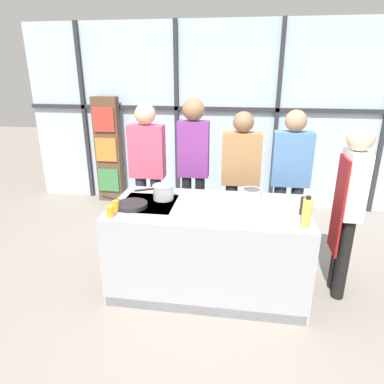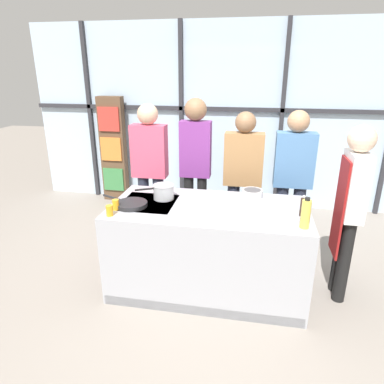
{
  "view_description": "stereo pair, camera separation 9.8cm",
  "coord_description": "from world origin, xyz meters",
  "px_view_note": "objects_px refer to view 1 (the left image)",
  "views": [
    {
      "loc": [
        0.3,
        -3.0,
        2.13
      ],
      "look_at": [
        -0.18,
        0.1,
        0.99
      ],
      "focal_mm": 32.0,
      "sensor_mm": 36.0,
      "label": 1
    },
    {
      "loc": [
        0.39,
        -2.99,
        2.13
      ],
      "look_at": [
        -0.18,
        0.1,
        0.99
      ],
      "focal_mm": 32.0,
      "sensor_mm": 36.0,
      "label": 2
    }
  ],
  "objects_px": {
    "white_plate": "(254,202)",
    "juice_glass_far": "(116,206)",
    "spectator_center_right": "(241,175)",
    "spectator_far_right": "(290,175)",
    "saucepan": "(163,192)",
    "juice_glass_near": "(110,212)",
    "spectator_center_left": "(193,161)",
    "pepper_grinder": "(303,205)",
    "chef": "(349,201)",
    "oil_bottle": "(307,212)",
    "frying_pan": "(131,205)",
    "mixing_bowl": "(251,192)",
    "spectator_far_left": "(148,166)"
  },
  "relations": [
    {
      "from": "spectator_center_right",
      "to": "oil_bottle",
      "type": "distance_m",
      "value": 1.31
    },
    {
      "from": "spectator_far_right",
      "to": "pepper_grinder",
      "type": "xyz_separation_m",
      "value": [
        0.0,
        -0.93,
        0.0
      ]
    },
    {
      "from": "saucepan",
      "to": "spectator_far_left",
      "type": "bearing_deg",
      "value": 116.21
    },
    {
      "from": "chef",
      "to": "frying_pan",
      "type": "bearing_deg",
      "value": 96.1
    },
    {
      "from": "spectator_center_right",
      "to": "frying_pan",
      "type": "xyz_separation_m",
      "value": [
        -1.01,
        -1.0,
        -0.04
      ]
    },
    {
      "from": "spectator_center_right",
      "to": "oil_bottle",
      "type": "relative_size",
      "value": 6.32
    },
    {
      "from": "frying_pan",
      "to": "saucepan",
      "type": "height_order",
      "value": "saucepan"
    },
    {
      "from": "spectator_center_left",
      "to": "oil_bottle",
      "type": "bearing_deg",
      "value": 133.49
    },
    {
      "from": "spectator_far_right",
      "to": "white_plate",
      "type": "height_order",
      "value": "spectator_far_right"
    },
    {
      "from": "spectator_center_left",
      "to": "saucepan",
      "type": "relative_size",
      "value": 4.99
    },
    {
      "from": "spectator_center_left",
      "to": "spectator_far_right",
      "type": "bearing_deg",
      "value": -180.0
    },
    {
      "from": "juice_glass_near",
      "to": "mixing_bowl",
      "type": "bearing_deg",
      "value": 30.11
    },
    {
      "from": "frying_pan",
      "to": "oil_bottle",
      "type": "xyz_separation_m",
      "value": [
        1.57,
        -0.19,
        0.1
      ]
    },
    {
      "from": "saucepan",
      "to": "juice_glass_far",
      "type": "distance_m",
      "value": 0.51
    },
    {
      "from": "frying_pan",
      "to": "saucepan",
      "type": "distance_m",
      "value": 0.36
    },
    {
      "from": "saucepan",
      "to": "juice_glass_near",
      "type": "distance_m",
      "value": 0.61
    },
    {
      "from": "spectator_center_left",
      "to": "white_plate",
      "type": "xyz_separation_m",
      "value": [
        0.7,
        -0.71,
        -0.2
      ]
    },
    {
      "from": "frying_pan",
      "to": "mixing_bowl",
      "type": "bearing_deg",
      "value": 22.57
    },
    {
      "from": "spectator_center_left",
      "to": "mixing_bowl",
      "type": "distance_m",
      "value": 0.88
    },
    {
      "from": "frying_pan",
      "to": "oil_bottle",
      "type": "height_order",
      "value": "oil_bottle"
    },
    {
      "from": "saucepan",
      "to": "mixing_bowl",
      "type": "relative_size",
      "value": 1.7
    },
    {
      "from": "white_plate",
      "to": "juice_glass_near",
      "type": "relative_size",
      "value": 2.69
    },
    {
      "from": "chef",
      "to": "spectator_center_left",
      "type": "xyz_separation_m",
      "value": [
        -1.56,
        0.78,
        0.11
      ]
    },
    {
      "from": "spectator_center_right",
      "to": "frying_pan",
      "type": "distance_m",
      "value": 1.42
    },
    {
      "from": "chef",
      "to": "saucepan",
      "type": "distance_m",
      "value": 1.76
    },
    {
      "from": "chef",
      "to": "spectator_far_left",
      "type": "height_order",
      "value": "spectator_far_left"
    },
    {
      "from": "frying_pan",
      "to": "juice_glass_far",
      "type": "distance_m",
      "value": 0.16
    },
    {
      "from": "spectator_center_right",
      "to": "white_plate",
      "type": "bearing_deg",
      "value": 101.28
    },
    {
      "from": "spectator_center_left",
      "to": "white_plate",
      "type": "bearing_deg",
      "value": 134.82
    },
    {
      "from": "juice_glass_far",
      "to": "saucepan",
      "type": "bearing_deg",
      "value": 44.3
    },
    {
      "from": "spectator_center_left",
      "to": "saucepan",
      "type": "distance_m",
      "value": 0.78
    },
    {
      "from": "white_plate",
      "to": "juice_glass_far",
      "type": "bearing_deg",
      "value": -162.65
    },
    {
      "from": "spectator_far_left",
      "to": "juice_glass_near",
      "type": "relative_size",
      "value": 17.83
    },
    {
      "from": "spectator_far_left",
      "to": "white_plate",
      "type": "relative_size",
      "value": 6.63
    },
    {
      "from": "spectator_far_left",
      "to": "spectator_center_left",
      "type": "bearing_deg",
      "value": -180.0
    },
    {
      "from": "spectator_center_left",
      "to": "juice_glass_far",
      "type": "xyz_separation_m",
      "value": [
        -0.56,
        -1.1,
        -0.15
      ]
    },
    {
      "from": "oil_bottle",
      "to": "juice_glass_far",
      "type": "bearing_deg",
      "value": 177.36
    },
    {
      "from": "spectator_center_right",
      "to": "juice_glass_far",
      "type": "xyz_separation_m",
      "value": [
        -1.12,
        -1.1,
        -0.02
      ]
    },
    {
      "from": "pepper_grinder",
      "to": "juice_glass_near",
      "type": "distance_m",
      "value": 1.72
    },
    {
      "from": "chef",
      "to": "spectator_center_left",
      "type": "distance_m",
      "value": 1.75
    },
    {
      "from": "pepper_grinder",
      "to": "juice_glass_near",
      "type": "bearing_deg",
      "value": -169.63
    },
    {
      "from": "juice_glass_near",
      "to": "juice_glass_far",
      "type": "bearing_deg",
      "value": 90.0
    },
    {
      "from": "frying_pan",
      "to": "juice_glass_far",
      "type": "relative_size",
      "value": 5.17
    },
    {
      "from": "spectator_far_right",
      "to": "mixing_bowl",
      "type": "relative_size",
      "value": 7.99
    },
    {
      "from": "juice_glass_far",
      "to": "mixing_bowl",
      "type": "bearing_deg",
      "value": 25.03
    },
    {
      "from": "spectator_center_left",
      "to": "pepper_grinder",
      "type": "relative_size",
      "value": 9.27
    },
    {
      "from": "spectator_center_right",
      "to": "spectator_far_right",
      "type": "distance_m",
      "value": 0.56
    },
    {
      "from": "spectator_center_left",
      "to": "juice_glass_far",
      "type": "height_order",
      "value": "spectator_center_left"
    },
    {
      "from": "spectator_far_right",
      "to": "saucepan",
      "type": "bearing_deg",
      "value": 29.57
    },
    {
      "from": "saucepan",
      "to": "juice_glass_near",
      "type": "xyz_separation_m",
      "value": [
        -0.36,
        -0.49,
        -0.03
      ]
    }
  ]
}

